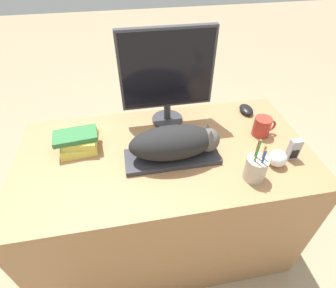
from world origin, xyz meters
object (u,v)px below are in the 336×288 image
(monitor, at_px, (167,73))
(computer_mouse, at_px, (246,110))
(cat, at_px, (177,142))
(pen_cup, at_px, (256,168))
(keyboard, at_px, (172,157))
(phone, at_px, (294,150))
(coffee_mug, at_px, (262,127))
(book_stack, at_px, (79,141))
(baseball, at_px, (278,158))

(monitor, bearing_deg, computer_mouse, -0.05)
(cat, xyz_separation_m, pen_cup, (0.30, -0.17, -0.04))
(keyboard, height_order, pen_cup, pen_cup)
(phone, bearing_deg, coffee_mug, 107.84)
(coffee_mug, relative_size, book_stack, 0.57)
(keyboard, height_order, baseball, baseball)
(computer_mouse, relative_size, pen_cup, 0.50)
(monitor, xyz_separation_m, phone, (0.51, -0.39, -0.23))
(phone, bearing_deg, pen_cup, -160.21)
(computer_mouse, xyz_separation_m, coffee_mug, (-0.01, -0.20, 0.03))
(keyboard, relative_size, phone, 4.03)
(pen_cup, bearing_deg, baseball, 21.79)
(phone, height_order, book_stack, phone)
(monitor, height_order, pen_cup, monitor)
(monitor, bearing_deg, keyboard, -96.15)
(pen_cup, xyz_separation_m, baseball, (0.13, 0.05, -0.02))
(monitor, bearing_deg, coffee_mug, -24.13)
(computer_mouse, relative_size, coffee_mug, 0.92)
(monitor, distance_m, book_stack, 0.53)
(coffee_mug, height_order, book_stack, coffee_mug)
(monitor, distance_m, pen_cup, 0.60)
(cat, bearing_deg, phone, -10.31)
(pen_cup, bearing_deg, phone, 19.79)
(computer_mouse, bearing_deg, pen_cup, -109.51)
(cat, height_order, coffee_mug, cat)
(computer_mouse, distance_m, phone, 0.40)
(cat, bearing_deg, coffee_mug, 11.60)
(phone, bearing_deg, cat, 169.69)
(pen_cup, distance_m, book_stack, 0.81)
(pen_cup, bearing_deg, keyboard, 151.52)
(coffee_mug, distance_m, phone, 0.20)
(cat, xyz_separation_m, phone, (0.52, -0.09, -0.05))
(monitor, xyz_separation_m, coffee_mug, (0.45, -0.20, -0.23))
(keyboard, relative_size, coffee_mug, 3.64)
(coffee_mug, xyz_separation_m, pen_cup, (-0.16, -0.27, 0.01))
(cat, distance_m, pen_cup, 0.35)
(monitor, distance_m, computer_mouse, 0.53)
(coffee_mug, bearing_deg, computer_mouse, 88.14)
(coffee_mug, height_order, baseball, coffee_mug)
(keyboard, xyz_separation_m, monitor, (0.03, 0.30, 0.27))
(phone, bearing_deg, computer_mouse, 97.94)
(computer_mouse, relative_size, book_stack, 0.52)
(coffee_mug, bearing_deg, pen_cup, -120.74)
(keyboard, bearing_deg, monitor, 83.85)
(keyboard, xyz_separation_m, coffee_mug, (0.48, 0.09, 0.04))
(keyboard, xyz_separation_m, cat, (0.02, 0.00, 0.09))
(keyboard, relative_size, pen_cup, 1.97)
(computer_mouse, distance_m, baseball, 0.42)
(baseball, relative_size, book_stack, 0.38)
(coffee_mug, relative_size, baseball, 1.51)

